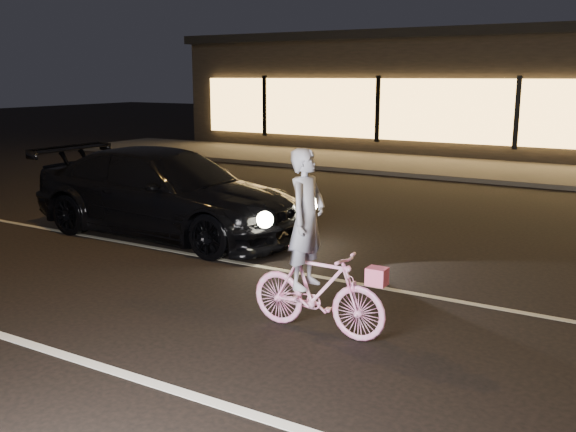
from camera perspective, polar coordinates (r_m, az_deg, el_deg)
The scene contains 7 objects.
ground at distance 7.24m, azimuth -5.33°, elevation -9.50°, with size 90.00×90.00×0.00m, color black.
lane_stripe_near at distance 6.19m, azimuth -13.72°, elevation -13.70°, with size 60.00×0.12×0.01m, color silver.
lane_stripe_far at distance 8.83m, azimuth 2.31°, elevation -5.34°, with size 60.00×0.10×0.01m, color gray.
sidewalk at distance 19.02m, azimuth 18.29°, elevation 3.79°, with size 30.00×4.00×0.12m, color #383533.
storefront at distance 24.71m, azimuth 21.71°, elevation 10.25°, with size 25.40×8.42×4.20m.
cyclist at distance 6.77m, azimuth 2.36°, elevation -4.73°, with size 1.56×0.54×1.97m.
sedan at distance 11.14m, azimuth -10.67°, elevation 2.04°, with size 5.08×2.08×1.47m.
Camera 1 is at (3.98, -5.42, 2.69)m, focal length 40.00 mm.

